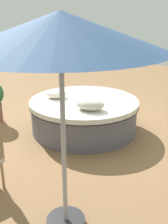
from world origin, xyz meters
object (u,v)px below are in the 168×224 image
object	(u,v)px
throw_pillow_0	(56,94)
throw_pillow_1	(90,104)
patio_umbrella	(60,34)
round_bed	(84,115)

from	to	relation	value
throw_pillow_0	throw_pillow_1	distance (m)	0.99
throw_pillow_0	patio_umbrella	xyz separation A→B (m)	(1.35, -2.49, 1.37)
round_bed	throw_pillow_0	distance (m)	0.71
patio_umbrella	throw_pillow_0	bearing A→B (deg)	118.52
throw_pillow_0	patio_umbrella	size ratio (longest dim) A/B	0.18
throw_pillow_1	patio_umbrella	xyz separation A→B (m)	(0.46, -2.05, 1.35)
throw_pillow_1	throw_pillow_0	bearing A→B (deg)	153.90
patio_umbrella	round_bed	bearing A→B (deg)	106.84
throw_pillow_0	patio_umbrella	world-z (taller)	patio_umbrella
patio_umbrella	throw_pillow_1	bearing A→B (deg)	102.74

